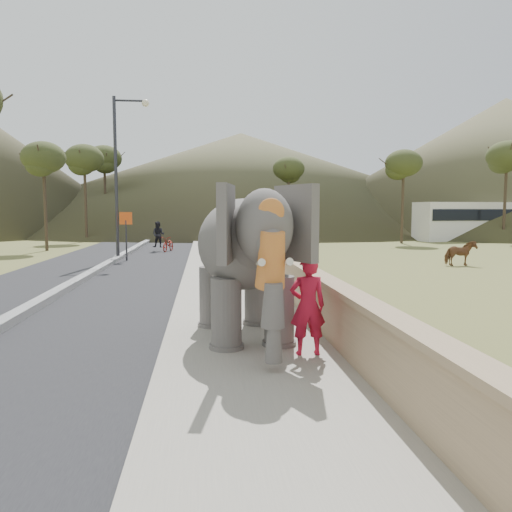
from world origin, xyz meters
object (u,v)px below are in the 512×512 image
at_px(lamppost, 122,162).
at_px(cow, 460,253).
at_px(motorcyclist, 164,240).
at_px(elephant_and_man, 244,264).

height_order(lamppost, cow, lamppost).
bearing_deg(cow, motorcyclist, 54.86).
bearing_deg(lamppost, motorcyclist, 71.99).
relative_size(lamppost, elephant_and_man, 2.01).
bearing_deg(lamppost, elephant_and_man, -73.63).
height_order(cow, elephant_and_man, elephant_and_man).
relative_size(lamppost, motorcyclist, 4.41).
xyz_separation_m(cow, elephant_and_man, (-10.70, -11.90, 0.94)).
xyz_separation_m(lamppost, cow, (15.41, -4.13, -4.30)).
bearing_deg(cow, elephant_and_man, 135.99).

